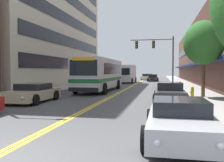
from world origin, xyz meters
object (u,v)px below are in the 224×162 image
(car_champagne_moving_third, at_px, (146,77))
(fire_hydrant, at_px, (192,92))
(car_beige_parked_left_far, at_px, (32,93))
(car_charcoal_moving_lead, at_px, (153,78))
(traffic_signal_mast, at_px, (158,51))
(city_bus, at_px, (101,73))
(street_tree_right_mid, at_px, (204,43))
(car_dark_grey_parked_right_mid, at_px, (170,93))
(box_truck, at_px, (127,73))
(car_slate_blue_moving_second, at_px, (149,76))
(car_silver_parked_right_foreground, at_px, (180,120))

(car_champagne_moving_third, distance_m, fire_hydrant, 37.58)
(car_beige_parked_left_far, bearing_deg, car_champagne_moving_third, 83.16)
(car_charcoal_moving_lead, xyz_separation_m, traffic_signal_mast, (1.15, -16.73, 3.82))
(city_bus, height_order, street_tree_right_mid, street_tree_right_mid)
(car_dark_grey_parked_right_mid, xyz_separation_m, car_charcoal_moving_lead, (-2.13, 31.76, 0.02))
(traffic_signal_mast, bearing_deg, box_truck, 116.60)
(city_bus, bearing_deg, box_truck, 89.22)
(city_bus, relative_size, fire_hydrant, 14.11)
(car_champagne_moving_third, xyz_separation_m, traffic_signal_mast, (2.84, -23.68, 3.80))
(car_beige_parked_left_far, xyz_separation_m, car_charcoal_moving_lead, (6.56, 33.63, 0.03))
(car_dark_grey_parked_right_mid, distance_m, box_truck, 26.51)
(car_charcoal_moving_lead, bearing_deg, car_slate_blue_moving_second, 95.99)
(box_truck, bearing_deg, car_slate_blue_moving_second, 82.32)
(car_champagne_moving_third, relative_size, box_truck, 0.57)
(car_dark_grey_parked_right_mid, height_order, fire_hydrant, car_dark_grey_parked_right_mid)
(city_bus, xyz_separation_m, car_charcoal_moving_lead, (4.45, 23.87, -1.18))
(car_dark_grey_parked_right_mid, bearing_deg, box_truck, 103.85)
(car_dark_grey_parked_right_mid, distance_m, fire_hydrant, 2.20)
(traffic_signal_mast, distance_m, fire_hydrant, 14.29)
(car_beige_parked_left_far, relative_size, car_slate_blue_moving_second, 1.00)
(traffic_signal_mast, xyz_separation_m, street_tree_right_mid, (3.42, -12.65, -0.41))
(car_charcoal_moving_lead, relative_size, box_truck, 0.52)
(box_truck, xyz_separation_m, traffic_signal_mast, (5.35, -10.69, 2.87))
(fire_hydrant, bearing_deg, city_bus, 142.04)
(street_tree_right_mid, bearing_deg, traffic_signal_mast, 105.11)
(car_silver_parked_right_foreground, distance_m, car_slate_blue_moving_second, 55.11)
(car_slate_blue_moving_second, distance_m, traffic_signal_mast, 31.21)
(car_charcoal_moving_lead, xyz_separation_m, box_truck, (-4.20, -6.04, 0.95))
(fire_hydrant, bearing_deg, street_tree_right_mid, 45.57)
(street_tree_right_mid, xyz_separation_m, fire_hydrant, (-0.84, -0.86, -3.48))
(car_silver_parked_right_foreground, relative_size, traffic_signal_mast, 0.72)
(car_dark_grey_parked_right_mid, distance_m, car_charcoal_moving_lead, 31.83)
(car_silver_parked_right_foreground, xyz_separation_m, fire_hydrant, (1.58, 10.61, -0.03))
(traffic_signal_mast, relative_size, fire_hydrant, 7.87)
(car_beige_parked_left_far, relative_size, fire_hydrant, 5.93)
(car_silver_parked_right_foreground, xyz_separation_m, box_truck, (-6.35, 34.81, 1.00))
(car_silver_parked_right_foreground, bearing_deg, city_bus, 111.21)
(city_bus, xyz_separation_m, box_truck, (0.24, 17.83, -0.23))
(car_charcoal_moving_lead, distance_m, car_slate_blue_moving_second, 14.21)
(car_dark_grey_parked_right_mid, bearing_deg, city_bus, 129.84)
(car_beige_parked_left_far, xyz_separation_m, car_champagne_moving_third, (4.87, 40.58, 0.05))
(car_silver_parked_right_foreground, xyz_separation_m, traffic_signal_mast, (-0.99, 24.12, 3.86))
(city_bus, relative_size, car_silver_parked_right_foreground, 2.49)
(city_bus, relative_size, traffic_signal_mast, 1.79)
(traffic_signal_mast, bearing_deg, car_beige_parked_left_far, -114.51)
(city_bus, bearing_deg, traffic_signal_mast, 51.92)
(car_charcoal_moving_lead, bearing_deg, fire_hydrant, -82.99)
(car_slate_blue_moving_second, height_order, traffic_signal_mast, traffic_signal_mast)
(car_champagne_moving_third, xyz_separation_m, street_tree_right_mid, (6.25, -36.33, 3.39))
(city_bus, bearing_deg, car_silver_parked_right_foreground, -68.79)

